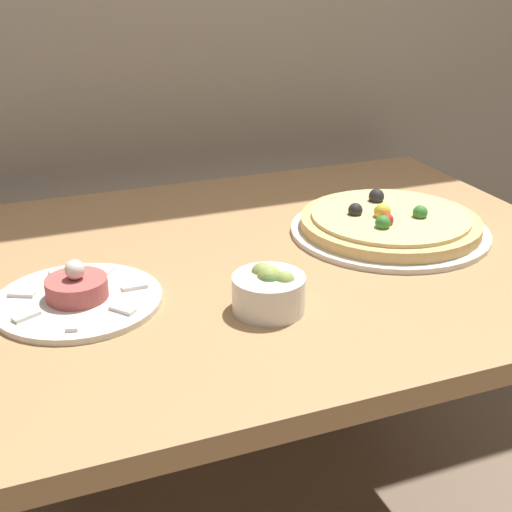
% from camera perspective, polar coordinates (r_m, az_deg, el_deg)
% --- Properties ---
extents(dining_table, '(1.15, 0.89, 0.73)m').
position_cam_1_polar(dining_table, '(1.30, 0.81, -3.81)').
color(dining_table, '#AD7F51').
rests_on(dining_table, ground_plane).
extents(pizza_plate, '(0.37, 0.37, 0.06)m').
position_cam_1_polar(pizza_plate, '(1.36, 10.65, 2.53)').
color(pizza_plate, silver).
rests_on(pizza_plate, dining_table).
extents(tartare_plate, '(0.26, 0.26, 0.07)m').
position_cam_1_polar(tartare_plate, '(1.11, -14.08, -3.12)').
color(tartare_plate, silver).
rests_on(tartare_plate, dining_table).
extents(small_bowl, '(0.11, 0.11, 0.07)m').
position_cam_1_polar(small_bowl, '(1.05, 1.06, -2.71)').
color(small_bowl, white).
rests_on(small_bowl, dining_table).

